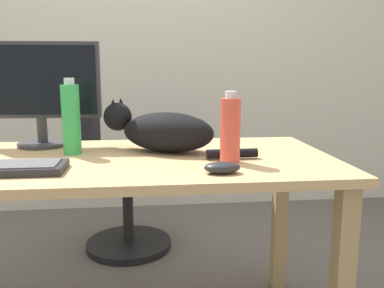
# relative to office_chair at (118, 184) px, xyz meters

# --- Properties ---
(back_wall) EXTENTS (6.00, 0.04, 2.60)m
(back_wall) POSITION_rel_office_chair_xyz_m (0.07, 0.75, 0.92)
(back_wall) COLOR beige
(back_wall) RESTS_ON ground_plane
(desk) EXTENTS (1.52, 0.74, 0.71)m
(desk) POSITION_rel_office_chair_xyz_m (0.07, -0.82, 0.23)
(desk) COLOR tan
(desk) RESTS_ON ground_plane
(office_chair) EXTENTS (0.48, 0.48, 0.89)m
(office_chair) POSITION_rel_office_chair_xyz_m (0.00, 0.00, 0.00)
(office_chair) COLOR black
(office_chair) RESTS_ON ground_plane
(monitor) EXTENTS (0.48, 0.20, 0.41)m
(monitor) POSITION_rel_office_chair_xyz_m (-0.26, -0.56, 0.55)
(monitor) COLOR #333338
(monitor) RESTS_ON desk
(cat) EXTENTS (0.55, 0.33, 0.20)m
(cat) POSITION_rel_office_chair_xyz_m (0.22, -0.73, 0.41)
(cat) COLOR black
(cat) RESTS_ON desk
(computer_mouse) EXTENTS (0.11, 0.06, 0.04)m
(computer_mouse) POSITION_rel_office_chair_xyz_m (0.39, -1.08, 0.35)
(computer_mouse) COLOR #232328
(computer_mouse) RESTS_ON desk
(water_bottle) EXTENTS (0.07, 0.07, 0.24)m
(water_bottle) POSITION_rel_office_chair_xyz_m (0.44, -0.94, 0.44)
(water_bottle) COLOR #D84C3D
(water_bottle) RESTS_ON desk
(spray_bottle) EXTENTS (0.07, 0.07, 0.28)m
(spray_bottle) POSITION_rel_office_chair_xyz_m (-0.11, -0.74, 0.46)
(spray_bottle) COLOR green
(spray_bottle) RESTS_ON desk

